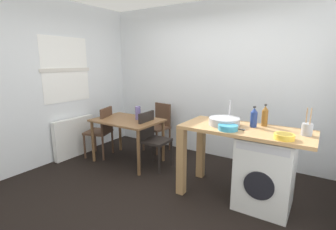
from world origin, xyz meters
TOP-DOWN VIEW (x-y plane):
  - ground_plane at (0.00, 0.00)m, footprint 5.46×5.46m
  - wall_back at (0.00, 1.75)m, footprint 4.60×0.10m
  - wall_window_side at (-2.15, 0.00)m, footprint 0.12×3.80m
  - radiator at (-2.02, 0.30)m, footprint 0.10×0.80m
  - dining_table at (-1.03, 0.64)m, footprint 1.10×0.76m
  - chair_person_seat at (-1.58, 0.56)m, footprint 0.51×0.51m
  - chair_opposite at (-0.55, 0.68)m, footprint 0.41×0.41m
  - chair_spare_by_wall at (-0.92, 1.41)m, footprint 0.46×0.46m
  - kitchen_counter at (0.76, 0.49)m, footprint 1.50×0.68m
  - washing_machine at (1.23, 0.48)m, footprint 0.60×0.61m
  - sink_basin at (0.71, 0.49)m, footprint 0.38×0.38m
  - tap at (0.71, 0.67)m, footprint 0.02×0.02m
  - bottle_tall_green at (1.03, 0.59)m, footprint 0.08×0.08m
  - bottle_squat_brown at (1.13, 0.71)m, footprint 0.07×0.07m
  - mixing_bowl at (0.82, 0.29)m, footprint 0.22×0.22m
  - utensil_crock at (1.60, 0.54)m, footprint 0.11×0.11m
  - colander at (1.42, 0.27)m, footprint 0.20×0.20m
  - vase at (-0.88, 0.74)m, footprint 0.09×0.09m
  - scissors at (0.92, 0.39)m, footprint 0.15×0.06m

SIDE VIEW (x-z plane):
  - ground_plane at x=0.00m, z-range 0.00..0.00m
  - radiator at x=-2.02m, z-range 0.00..0.70m
  - washing_machine at x=1.23m, z-range 0.00..0.86m
  - chair_person_seat at x=-1.58m, z-range 0.06..0.96m
  - chair_opposite at x=-0.55m, z-range 0.06..0.96m
  - chair_spare_by_wall at x=-0.92m, z-range 0.06..0.96m
  - dining_table at x=-1.03m, z-range 0.27..1.01m
  - kitchen_counter at x=0.76m, z-range 0.30..1.22m
  - vase at x=-0.88m, z-range 0.74..0.96m
  - scissors at x=0.92m, z-range 0.92..0.93m
  - colander at x=1.42m, z-range 0.92..0.98m
  - mixing_bowl at x=0.82m, z-range 0.92..0.99m
  - sink_basin at x=0.71m, z-range 0.92..1.01m
  - utensil_crock at x=1.60m, z-range 0.84..1.14m
  - bottle_tall_green at x=1.03m, z-range 0.91..1.16m
  - bottle_squat_brown at x=1.13m, z-range 0.91..1.18m
  - tap at x=0.71m, z-range 0.92..1.20m
  - wall_back at x=0.00m, z-range 0.00..2.70m
  - wall_window_side at x=-2.15m, z-range 0.00..2.70m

